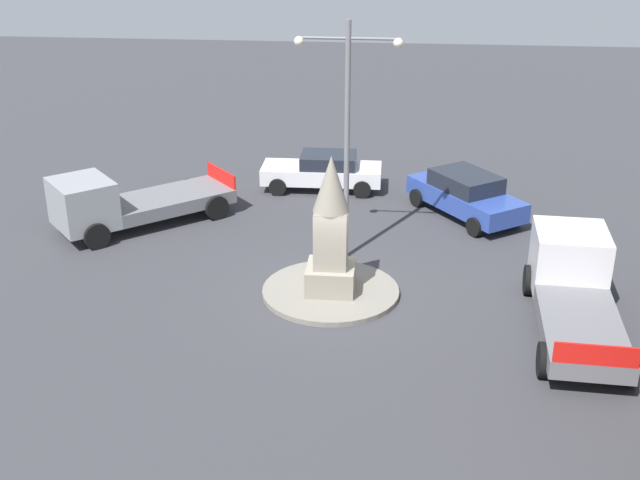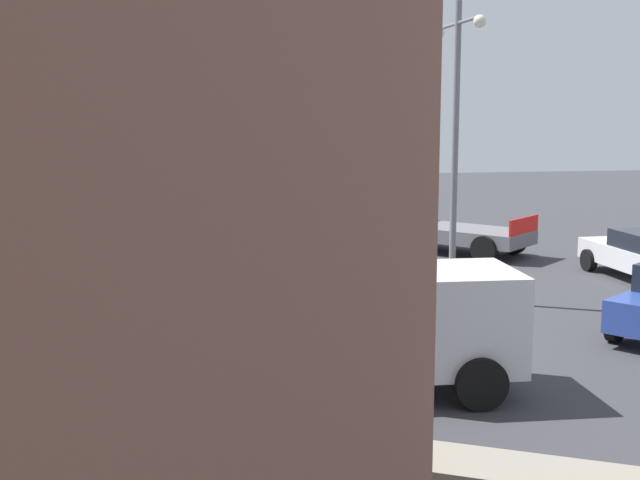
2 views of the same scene
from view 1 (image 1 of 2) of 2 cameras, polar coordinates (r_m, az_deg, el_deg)
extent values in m
plane|color=#38383D|center=(22.78, 0.75, -3.79)|extent=(80.00, 80.00, 0.00)
cylinder|color=gray|center=(22.75, 0.75, -3.63)|extent=(3.84, 3.84, 0.15)
cube|color=gray|center=(22.55, 0.76, -2.64)|extent=(1.33, 1.33, 0.73)
cube|color=gray|center=(22.05, 0.77, 0.11)|extent=(0.90, 0.90, 1.63)
cone|color=gray|center=(21.47, 0.80, 4.00)|extent=(0.99, 0.99, 1.54)
cylinder|color=slate|center=(23.74, 1.90, 6.68)|extent=(0.16, 0.16, 7.15)
cylinder|color=slate|center=(23.00, 3.77, 13.94)|extent=(1.37, 0.08, 0.08)
cylinder|color=slate|center=(23.09, 0.25, 14.02)|extent=(1.37, 0.08, 0.08)
sphere|color=#F2EACC|center=(23.01, 5.52, 13.63)|extent=(0.28, 0.28, 0.28)
sphere|color=#F2EACC|center=(23.18, -1.49, 13.80)|extent=(0.28, 0.28, 0.28)
cube|color=silver|center=(30.48, 0.11, 4.70)|extent=(4.47, 1.71, 0.58)
cube|color=#1E232D|center=(30.29, 0.60, 5.64)|extent=(2.05, 1.55, 0.48)
cylinder|color=black|center=(29.96, -3.00, 3.75)|extent=(0.64, 0.23, 0.64)
cylinder|color=black|center=(31.51, -2.60, 4.76)|extent=(0.64, 0.23, 0.64)
cylinder|color=black|center=(29.71, 2.97, 3.57)|extent=(0.64, 0.23, 0.64)
cylinder|color=black|center=(31.27, 3.09, 4.61)|extent=(0.64, 0.23, 0.64)
cube|color=#2D479E|center=(28.35, 10.20, 2.92)|extent=(4.05, 4.65, 0.65)
cube|color=#1E232D|center=(28.18, 10.23, 4.10)|extent=(2.64, 2.78, 0.56)
cylinder|color=black|center=(29.07, 6.85, 2.97)|extent=(0.55, 0.65, 0.64)
cylinder|color=black|center=(30.11, 9.55, 3.55)|extent=(0.55, 0.65, 0.64)
cylinder|color=black|center=(26.83, 10.82, 0.91)|extent=(0.55, 0.65, 0.64)
cylinder|color=black|center=(27.96, 13.58, 1.61)|extent=(0.55, 0.65, 0.64)
cube|color=gray|center=(27.00, -16.33, 2.49)|extent=(2.62, 2.65, 1.54)
cube|color=slate|center=(28.18, -10.59, 2.76)|extent=(4.49, 4.28, 0.45)
cube|color=red|center=(28.88, -6.96, 4.51)|extent=(1.32, 1.51, 0.50)
cylinder|color=black|center=(26.38, -15.44, 0.28)|extent=(0.82, 0.76, 0.84)
cylinder|color=black|center=(28.17, -16.92, 1.61)|extent=(0.82, 0.76, 0.84)
cylinder|color=black|center=(27.93, -7.31, 2.29)|extent=(0.82, 0.76, 0.84)
cylinder|color=black|center=(29.63, -9.19, 3.44)|extent=(0.82, 0.76, 0.84)
cube|color=silver|center=(22.98, 17.11, -1.24)|extent=(2.02, 2.11, 1.63)
cube|color=slate|center=(20.65, 17.91, -6.10)|extent=(2.12, 3.94, 0.45)
cube|color=red|center=(18.80, 18.86, -7.66)|extent=(1.83, 0.16, 0.50)
cylinder|color=black|center=(23.35, 14.51, -2.73)|extent=(0.33, 0.85, 0.84)
cylinder|color=black|center=(23.65, 19.11, -2.98)|extent=(0.33, 0.85, 0.84)
cylinder|color=black|center=(19.67, 15.50, -8.13)|extent=(0.33, 0.85, 0.84)
cylinder|color=black|center=(20.02, 20.97, -8.32)|extent=(0.33, 0.85, 0.84)
camera|label=2|loc=(24.26, 50.66, 0.73)|focal=45.88mm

